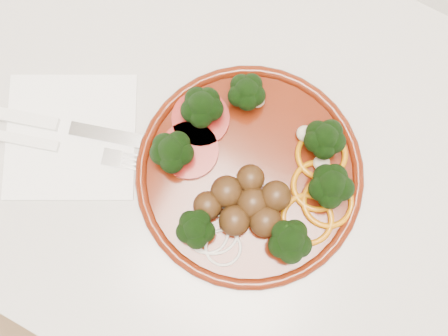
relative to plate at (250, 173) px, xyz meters
The scene contains 5 objects.
counter 0.48m from the plate, ahead, with size 2.40×0.60×0.90m.
plate is the anchor object (origin of this frame).
napkin 0.23m from the plate, 164.08° to the right, with size 0.16×0.16×0.00m, color white.
knife 0.25m from the plate, 166.12° to the right, with size 0.20×0.08×0.01m.
fork 0.26m from the plate, 159.98° to the right, with size 0.18×0.07×0.01m.
Camera 1 is at (-0.07, 1.56, 1.58)m, focal length 45.00 mm.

